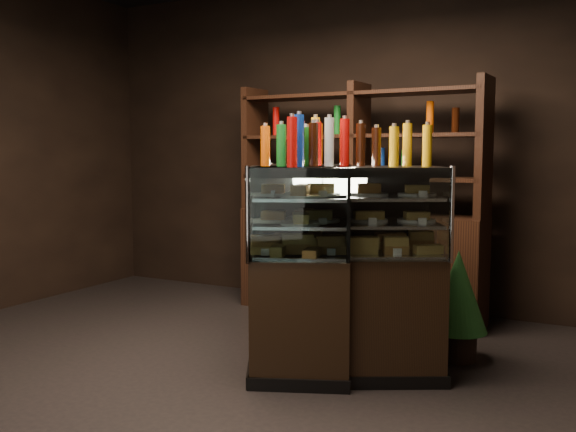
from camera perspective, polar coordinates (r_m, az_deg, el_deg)
The scene contains 7 objects.
ground at distance 4.19m, azimuth -10.36°, elevation -14.14°, with size 5.00×5.00×0.00m, color black.
room_shell at distance 3.98m, azimuth -10.87°, elevation 13.19°, with size 5.02×5.02×3.01m.
display_case at distance 4.25m, azimuth 3.21°, elevation -7.42°, with size 1.54×1.37×1.34m.
food_display at distance 4.16m, azimuth 3.21°, elevation 0.09°, with size 1.18×1.12×0.42m.
bottles_top at distance 4.14m, azimuth 3.30°, elevation 6.42°, with size 1.02×0.98×0.30m.
potted_conifer at distance 4.52m, azimuth 14.88°, elevation -6.32°, with size 0.40×0.40×0.86m.
back_shelving at distance 5.58m, azimuth 6.22°, elevation -2.58°, with size 2.17×0.49×2.00m.
Camera 1 is at (2.46, -3.09, 1.42)m, focal length 40.00 mm.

